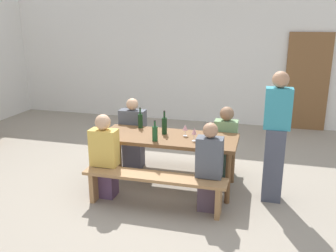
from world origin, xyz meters
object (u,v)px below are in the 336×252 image
object	(u,v)px
wine_bottle_2	(155,133)
wine_glass_0	(194,132)
wooden_door	(307,82)
wine_bottle_1	(140,120)
wine_bottle_0	(164,125)
wine_glass_1	(185,128)
bench_near	(154,182)
bench_far	(179,147)
tasting_table	(168,142)
seated_guest_near_1	(209,169)
seated_guest_near_0	(105,158)
seated_guest_far_1	(225,143)
standing_host	(275,139)
seated_guest_far_0	(133,135)

from	to	relation	value
wine_bottle_2	wine_glass_0	bearing A→B (deg)	14.56
wooden_door	wine_bottle_1	xyz separation A→B (m)	(-2.67, -3.25, -0.18)
wine_bottle_0	wine_glass_1	distance (m)	0.31
bench_near	bench_far	bearing A→B (deg)	90.00
wooden_door	wine_glass_1	distance (m)	3.98
tasting_table	wine_glass_1	xyz separation A→B (m)	(0.23, 0.08, 0.20)
seated_guest_near_1	wine_glass_0	bearing A→B (deg)	33.04
wooden_door	wine_glass_0	distance (m)	4.07
tasting_table	bench_far	distance (m)	0.76
bench_near	wine_glass_0	distance (m)	0.88
bench_far	seated_guest_near_0	xyz separation A→B (m)	(-0.74, -1.23, 0.20)
wine_glass_1	seated_guest_near_0	world-z (taller)	seated_guest_near_0
bench_far	wine_glass_0	xyz separation A→B (m)	(0.40, -0.80, 0.53)
wooden_door	tasting_table	world-z (taller)	wooden_door
wine_glass_0	seated_guest_near_1	distance (m)	0.61
seated_guest_near_0	seated_guest_far_1	world-z (taller)	seated_guest_near_0
wine_bottle_0	wine_bottle_1	world-z (taller)	wine_bottle_0
standing_host	wine_glass_0	bearing A→B (deg)	2.82
seated_guest_far_0	wine_glass_1	bearing A→B (deg)	64.22
seated_guest_near_1	seated_guest_far_1	xyz separation A→B (m)	(0.09, 1.08, -0.01)
seated_guest_near_1	seated_guest_far_1	bearing A→B (deg)	-4.50
tasting_table	wine_bottle_0	world-z (taller)	wine_bottle_0
wine_bottle_1	wine_bottle_2	size ratio (longest dim) A/B	1.09
seated_guest_near_0	bench_near	bearing A→B (deg)	-101.53
wooden_door	wine_bottle_2	bearing A→B (deg)	-120.91
seated_guest_near_0	seated_guest_far_0	xyz separation A→B (m)	(0.00, 1.08, -0.01)
wine_glass_1	seated_guest_far_1	world-z (taller)	seated_guest_far_1
wine_bottle_0	seated_guest_near_1	distance (m)	1.04
seated_guest_near_1	bench_near	bearing A→B (deg)	102.54
seated_guest_far_0	standing_host	size ratio (longest dim) A/B	0.66
wine_glass_1	standing_host	world-z (taller)	standing_host
tasting_table	wine_bottle_2	distance (m)	0.33
bench_far	bench_near	bearing A→B (deg)	-90.00
seated_guest_near_0	standing_host	bearing A→B (deg)	-77.64
wine_bottle_2	seated_guest_far_0	bearing A→B (deg)	127.93
standing_host	wine_bottle_1	bearing A→B (deg)	-10.34
wine_bottle_0	seated_guest_near_0	world-z (taller)	seated_guest_near_0
seated_guest_far_0	standing_host	world-z (taller)	standing_host
seated_guest_near_0	seated_guest_near_1	xyz separation A→B (m)	(1.41, -0.00, -0.01)
bench_far	seated_guest_near_1	distance (m)	1.42
seated_guest_near_0	standing_host	size ratio (longest dim) A/B	0.67
wooden_door	wine_bottle_0	world-z (taller)	wooden_door
tasting_table	wine_bottle_2	xyz separation A→B (m)	(-0.12, -0.25, 0.19)
seated_guest_near_1	seated_guest_far_0	xyz separation A→B (m)	(-1.40, 1.08, -0.01)
wine_bottle_1	seated_guest_far_1	size ratio (longest dim) A/B	0.29
seated_guest_far_0	wine_bottle_1	bearing A→B (deg)	41.61
wooden_door	wine_bottle_0	bearing A→B (deg)	-122.84
seated_guest_near_0	wine_bottle_0	bearing A→B (deg)	-46.16
seated_guest_far_0	seated_guest_near_1	bearing A→B (deg)	52.42
wine_bottle_1	seated_guest_far_1	distance (m)	1.34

